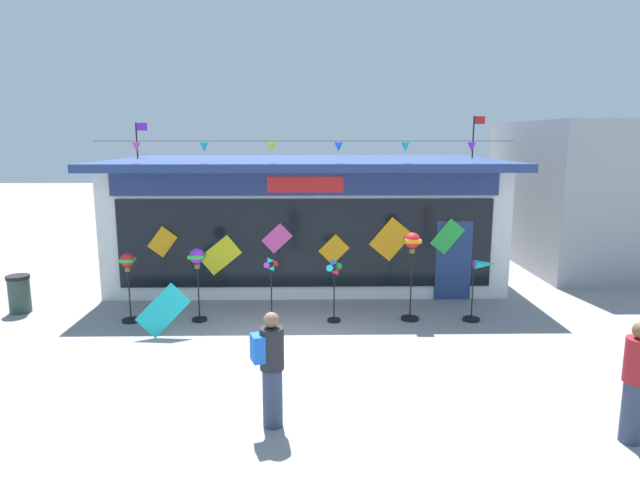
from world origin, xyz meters
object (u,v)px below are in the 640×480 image
object	(u,v)px
wind_spinner_left	(197,264)
wind_spinner_right	(412,254)
wind_spinner_far_right	(481,280)
person_near_camera	(271,367)
kite_shop_building	(306,216)
display_kite_on_ground	(163,310)
trash_bin	(19,294)
wind_spinner_far_left	(128,273)
wind_spinner_center_left	(271,286)
wind_spinner_center_right	(334,282)
person_mid_plaza	(636,382)

from	to	relation	value
wind_spinner_left	wind_spinner_right	distance (m)	4.72
wind_spinner_far_right	person_near_camera	distance (m)	6.24
kite_shop_building	display_kite_on_ground	distance (m)	6.17
person_near_camera	trash_bin	bearing A→B (deg)	29.77
kite_shop_building	wind_spinner_far_left	size ratio (longest dim) A/B	6.85
wind_spinner_left	wind_spinner_center_left	size ratio (longest dim) A/B	1.13
wind_spinner_left	wind_spinner_center_right	world-z (taller)	wind_spinner_left
wind_spinner_far_left	wind_spinner_center_left	size ratio (longest dim) A/B	1.06
wind_spinner_left	person_mid_plaza	bearing A→B (deg)	-36.96
wind_spinner_right	wind_spinner_far_right	size ratio (longest dim) A/B	1.42
wind_spinner_center_left	person_mid_plaza	world-z (taller)	person_mid_plaza
wind_spinner_center_right	wind_spinner_right	world-z (taller)	wind_spinner_right
kite_shop_building	wind_spinner_center_right	xyz separation A→B (m)	(0.63, -4.50, -0.82)
kite_shop_building	wind_spinner_far_left	bearing A→B (deg)	-131.53
wind_spinner_center_right	trash_bin	xyz separation A→B (m)	(-7.32, 0.85, -0.47)
person_near_camera	wind_spinner_center_right	bearing A→B (deg)	-33.51
wind_spinner_left	wind_spinner_right	xyz separation A→B (m)	(4.72, -0.02, 0.22)
wind_spinner_center_left	kite_shop_building	bearing A→B (deg)	80.51
kite_shop_building	trash_bin	world-z (taller)	kite_shop_building
wind_spinner_center_left	display_kite_on_ground	bearing A→B (deg)	-158.90
person_mid_plaza	trash_bin	xyz separation A→B (m)	(-11.09, 5.81, -0.41)
wind_spinner_far_left	person_near_camera	world-z (taller)	person_near_camera
kite_shop_building	person_mid_plaza	size ratio (longest dim) A/B	6.35
wind_spinner_far_right	trash_bin	xyz separation A→B (m)	(-10.57, 0.81, -0.48)
wind_spinner_far_left	wind_spinner_center_left	world-z (taller)	wind_spinner_far_left
wind_spinner_right	person_mid_plaza	xyz separation A→B (m)	(2.06, -5.08, -0.66)
wind_spinner_left	person_near_camera	distance (m)	4.99
wind_spinner_right	kite_shop_building	bearing A→B (deg)	118.17
person_near_camera	trash_bin	distance (m)	8.20
wind_spinner_far_left	display_kite_on_ground	size ratio (longest dim) A/B	1.52
wind_spinner_center_left	wind_spinner_right	distance (m)	3.17
wind_spinner_center_left	person_near_camera	bearing A→B (deg)	-86.20
wind_spinner_left	trash_bin	size ratio (longest dim) A/B	1.87
trash_bin	wind_spinner_right	bearing A→B (deg)	-4.64
wind_spinner_right	person_mid_plaza	world-z (taller)	wind_spinner_right
wind_spinner_far_right	display_kite_on_ground	distance (m)	6.85
trash_bin	kite_shop_building	bearing A→B (deg)	28.61
wind_spinner_center_right	person_mid_plaza	xyz separation A→B (m)	(3.77, -4.96, -0.07)
wind_spinner_far_left	person_mid_plaza	distance (m)	9.72
wind_spinner_left	trash_bin	world-z (taller)	wind_spinner_left
wind_spinner_left	person_near_camera	bearing A→B (deg)	-67.34
kite_shop_building	wind_spinner_right	world-z (taller)	kite_shop_building
kite_shop_building	person_mid_plaza	xyz separation A→B (m)	(4.40, -9.46, -0.88)
wind_spinner_right	wind_spinner_far_right	distance (m)	1.64
wind_spinner_center_right	person_mid_plaza	distance (m)	6.23
kite_shop_building	wind_spinner_far_left	distance (m)	5.89
person_near_camera	person_mid_plaza	distance (m)	4.88
wind_spinner_far_right	wind_spinner_center_left	bearing A→B (deg)	-179.78
wind_spinner_far_right	display_kite_on_ground	bearing A→B (deg)	-172.86
wind_spinner_center_right	person_near_camera	xyz separation A→B (m)	(-1.09, -4.46, -0.03)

